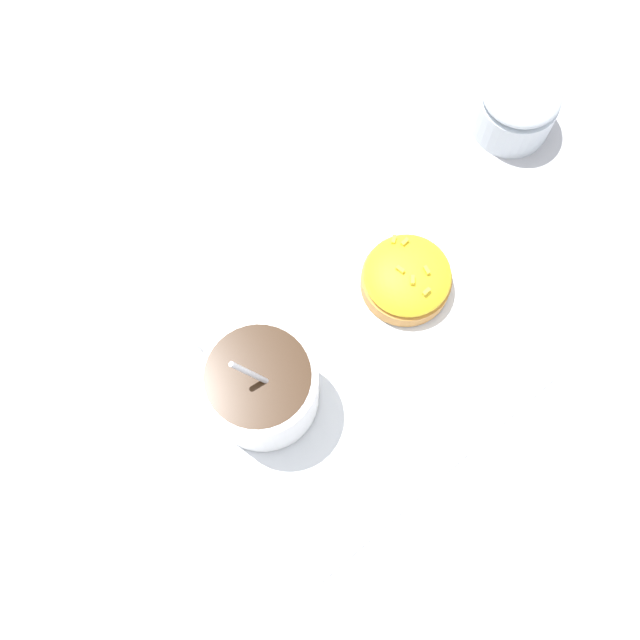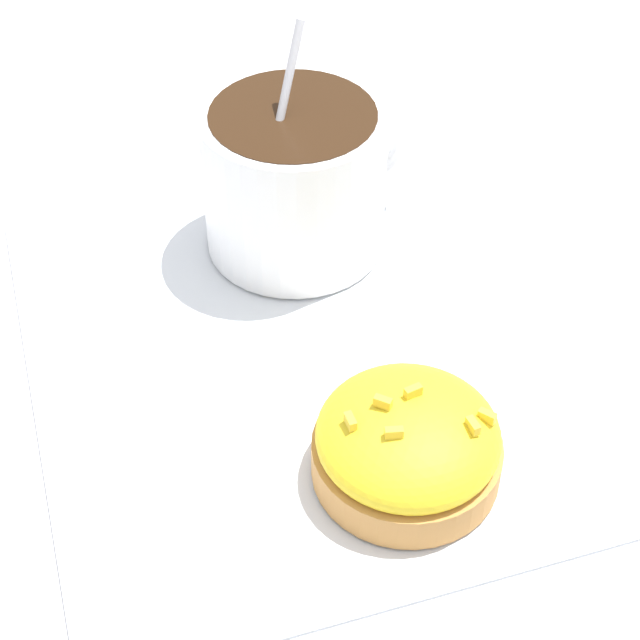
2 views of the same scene
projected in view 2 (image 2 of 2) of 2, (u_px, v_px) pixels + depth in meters
name	position (u px, v px, depth m)	size (l,w,h in m)	color
ground_plane	(334.00, 350.00, 0.49)	(3.00, 3.00, 0.00)	#B2B2B7
paper_napkin	(334.00, 348.00, 0.49)	(0.28, 0.28, 0.00)	white
coffee_cup	(287.00, 175.00, 0.51)	(0.09, 0.11, 0.12)	white
frosted_pastry	(407.00, 444.00, 0.42)	(0.08, 0.08, 0.04)	#C18442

